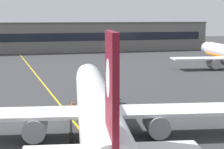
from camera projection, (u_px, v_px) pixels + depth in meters
taxiway_centreline at (60, 105)px, 55.87m from camera, size 6.29×179.91×0.01m
airliner_foreground at (96, 107)px, 39.84m from camera, size 32.35×41.36×11.65m
safety_cone_by_nose_gear at (72, 103)px, 55.73m from camera, size 0.44×0.44×0.55m
terminal_building at (12, 38)px, 135.31m from camera, size 142.75×12.40×10.48m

